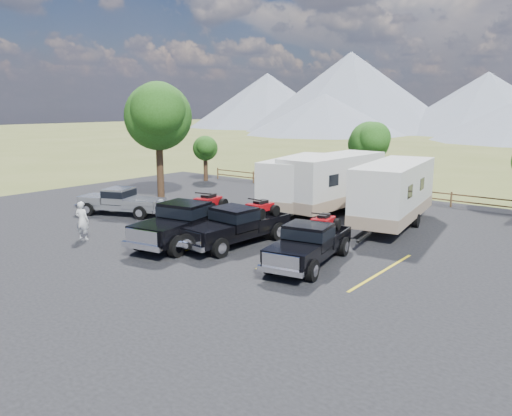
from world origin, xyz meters
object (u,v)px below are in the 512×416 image
Objects in this scene: person_a at (82,221)px; trailer_left at (300,183)px; trailer_right at (394,193)px; person_b at (162,217)px; rig_center at (238,224)px; pickup_silver at (121,201)px; rig_right at (310,242)px; tree_big_nw at (158,117)px; trailer_center at (333,183)px; rig_left at (188,220)px.

trailer_left is at bearing -131.45° from person_a.
person_b is (-8.18, -8.73, -0.88)m from trailer_right.
rig_center is 9.45m from pickup_silver.
rig_right is at bearing -1.71° from rig_center.
rig_center is 4.17m from rig_right.
trailer_center is (11.55, 3.29, -3.76)m from tree_big_nw.
tree_big_nw is 7.17m from pickup_silver.
person_a is at bearing -113.62° from trailer_center.
person_a is (-4.22, -12.20, -0.75)m from trailer_left.
person_a is at bearing -60.52° from tree_big_nw.
person_a is at bearing -120.42° from trailer_left.
trailer_center is at bearing 104.37° from rig_right.
trailer_left is 9.43m from person_b.
pickup_silver is at bearing -65.63° from tree_big_nw.
pickup_silver is 2.99× the size of person_a.
trailer_right is at bearing 96.40° from pickup_silver.
person_b is (-2.02, 0.20, -0.15)m from rig_left.
trailer_center reaches higher than person_a.
rig_left is at bearing -59.24° from person_b.
person_b is (-4.07, -0.95, -0.06)m from rig_center.
person_b is at bearing -109.92° from trailer_center.
rig_center is 8.83m from trailer_center.
rig_right is (15.80, -5.88, -4.66)m from tree_big_nw.
person_b is (7.58, -6.45, -4.68)m from tree_big_nw.
trailer_right reaches higher than trailer_left.
person_a is at bearing -171.53° from rig_right.
trailer_center is 4.33m from trailer_right.
trailer_right reaches higher than person_b.
tree_big_nw is at bearing -82.87° from person_a.
person_a is 3.76m from person_b.
tree_big_nw is at bearing -161.82° from trailer_center.
rig_right is 8.25m from person_b.
trailer_right is 5.27× the size of person_a.
person_a is at bearing 179.99° from person_b.
rig_right is 0.59× the size of trailer_center.
trailer_right is at bearing 65.77° from rig_center.
trailer_center is 1.78× the size of pickup_silver.
person_b is at bearing 164.50° from rig_left.
trailer_left reaches higher than rig_right.
rig_right is (4.15, -0.39, -0.05)m from rig_center.
trailer_center is 12.46m from pickup_silver.
rig_left is 9.40m from trailer_left.
rig_center is at bearing 19.29° from rig_left.
person_b is at bearing -113.61° from trailer_left.
pickup_silver is (-9.43, 0.58, -0.12)m from rig_center.
trailer_center is (1.97, 0.56, 0.12)m from trailer_left.
rig_left is at bearing -147.15° from rig_center.
rig_right is at bearing -62.84° from trailer_center.
trailer_center reaches higher than rig_center.
rig_left is 10.87m from trailer_right.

